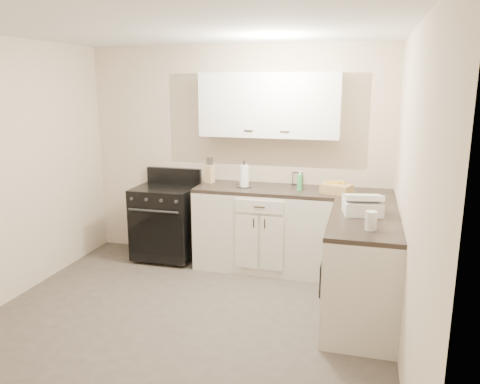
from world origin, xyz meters
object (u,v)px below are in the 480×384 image
(knife_block, at_px, (210,174))
(wicker_basket, at_px, (336,189))
(stove, at_px, (166,222))
(paper_towel, at_px, (244,176))
(countertop_grill, at_px, (362,207))

(knife_block, distance_m, wicker_basket, 1.49)
(stove, xyz_separation_m, knife_block, (0.52, 0.14, 0.58))
(paper_towel, relative_size, wicker_basket, 0.82)
(stove, relative_size, paper_towel, 3.40)
(knife_block, height_order, paper_towel, paper_towel)
(paper_towel, xyz_separation_m, countertop_grill, (1.29, -0.80, -0.06))
(knife_block, height_order, countertop_grill, knife_block)
(stove, bearing_deg, countertop_grill, -19.48)
(knife_block, bearing_deg, wicker_basket, 11.42)
(stove, xyz_separation_m, wicker_basket, (1.99, -0.06, 0.53))
(wicker_basket, bearing_deg, paper_towel, 176.85)
(stove, xyz_separation_m, countertop_grill, (2.26, -0.80, 0.54))
(wicker_basket, relative_size, countertop_grill, 0.93)
(wicker_basket, bearing_deg, knife_block, 172.37)
(knife_block, distance_m, countertop_grill, 1.98)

